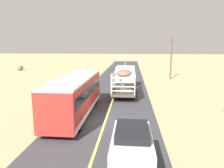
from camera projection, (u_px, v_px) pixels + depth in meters
ground_plane at (105, 122)px, 15.90m from camera, size 240.00×240.00×0.00m
road_surface at (105, 122)px, 15.90m from camera, size 8.00×120.00×0.02m
road_centre_line at (105, 122)px, 15.90m from camera, size 0.16×117.60×0.00m
suv_near at (132, 151)px, 9.25m from camera, size 1.90×4.62×2.29m
livestock_truck at (125, 76)px, 26.92m from camera, size 2.53×9.70×3.02m
bus at (75, 95)px, 17.13m from camera, size 2.54×10.00×3.21m
power_pole_mid at (171, 57)px, 35.01m from camera, size 2.20×0.24×7.09m
boulder_near_shoulder at (20, 68)px, 47.76m from camera, size 1.25×1.66×1.27m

